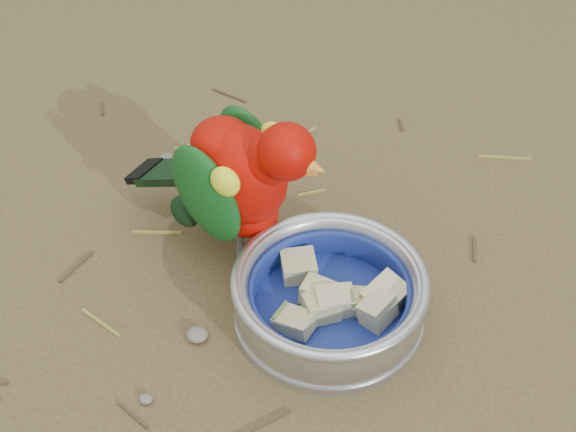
# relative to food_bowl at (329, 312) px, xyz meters

# --- Properties ---
(ground) EXTENTS (60.00, 60.00, 0.00)m
(ground) POSITION_rel_food_bowl_xyz_m (-0.07, -0.05, -0.01)
(ground) COLOR brown
(food_bowl) EXTENTS (0.20, 0.20, 0.02)m
(food_bowl) POSITION_rel_food_bowl_xyz_m (0.00, 0.00, 0.00)
(food_bowl) COLOR #B2B2BA
(food_bowl) RESTS_ON ground
(bowl_wall) EXTENTS (0.20, 0.20, 0.04)m
(bowl_wall) POSITION_rel_food_bowl_xyz_m (0.00, 0.00, 0.03)
(bowl_wall) COLOR #B2B2BA
(bowl_wall) RESTS_ON food_bowl
(fruit_wedges) EXTENTS (0.12, 0.12, 0.03)m
(fruit_wedges) POSITION_rel_food_bowl_xyz_m (0.00, 0.00, 0.02)
(fruit_wedges) COLOR #C2B882
(fruit_wedges) RESTS_ON food_bowl
(lory_parrot) EXTENTS (0.25, 0.19, 0.19)m
(lory_parrot) POSITION_rel_food_bowl_xyz_m (-0.11, 0.08, 0.09)
(lory_parrot) COLOR #A90801
(lory_parrot) RESTS_ON ground
(ground_debris) EXTENTS (0.90, 0.80, 0.01)m
(ground_debris) POSITION_rel_food_bowl_xyz_m (-0.11, -0.04, -0.01)
(ground_debris) COLOR olive
(ground_debris) RESTS_ON ground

